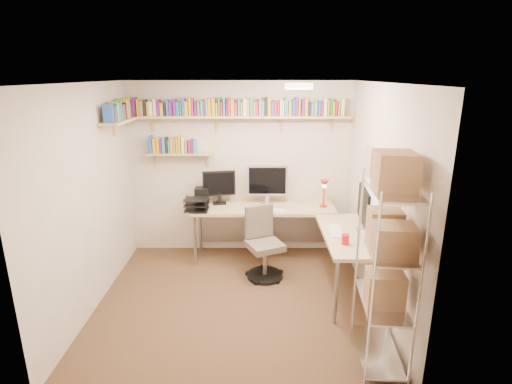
% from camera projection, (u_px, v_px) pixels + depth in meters
% --- Properties ---
extents(ground, '(3.20, 3.20, 0.00)m').
position_uv_depth(ground, '(235.00, 301.00, 4.73)').
color(ground, '#4B3120').
rests_on(ground, ground).
extents(room_shell, '(3.24, 3.04, 2.52)m').
position_uv_depth(room_shell, '(234.00, 174.00, 4.29)').
color(room_shell, '#C2B09E').
rests_on(room_shell, ground).
extents(wall_shelves, '(3.12, 1.09, 0.80)m').
position_uv_depth(wall_shelves, '(207.00, 117.00, 5.40)').
color(wall_shelves, '#D6B378').
rests_on(wall_shelves, ground).
extents(corner_desk, '(2.40, 1.99, 1.35)m').
position_uv_depth(corner_desk, '(275.00, 213.00, 5.40)').
color(corner_desk, tan).
rests_on(corner_desk, ground).
extents(office_chair, '(0.55, 0.56, 0.95)m').
position_uv_depth(office_chair, '(263.00, 248.00, 5.22)').
color(office_chair, black).
rests_on(office_chair, ground).
extents(wire_rack, '(0.44, 0.80, 1.99)m').
position_uv_depth(wire_rack, '(389.00, 237.00, 3.34)').
color(wire_rack, silver).
rests_on(wire_rack, ground).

